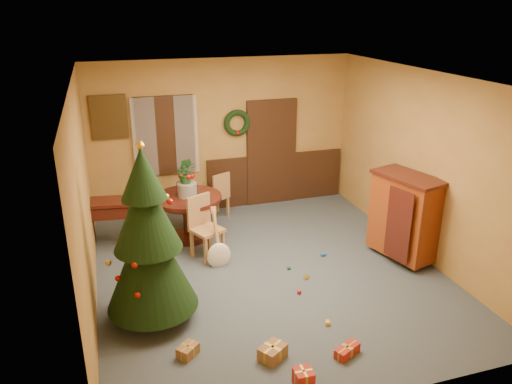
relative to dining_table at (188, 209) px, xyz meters
name	(u,v)px	position (x,y,z in m)	size (l,w,h in m)	color
room_envelope	(235,153)	(1.15, 1.20, 0.56)	(5.50, 5.50, 5.50)	#343D4C
dining_table	(188,209)	(0.00, 0.00, 0.00)	(1.15, 1.15, 0.79)	black
urn	(187,190)	(0.00, 0.00, 0.36)	(0.32, 0.32, 0.24)	slate
centerpiece_plant	(186,172)	(0.00, 0.00, 0.66)	(0.33, 0.28, 0.36)	#1E4C23
chair_near	(204,224)	(0.13, -0.66, -0.01)	(0.58, 0.58, 1.00)	olive
chair_far	(218,194)	(0.70, 0.76, -0.07)	(0.52, 0.52, 0.89)	olive
guitar	(218,240)	(0.27, -1.08, -0.11)	(0.37, 0.18, 0.88)	white
plant_stand	(186,199)	(0.06, 0.53, -0.03)	(0.33, 0.33, 0.84)	black
stand_plant	(185,170)	(0.06, 0.53, 0.52)	(0.25, 0.20, 0.46)	#19471E
christmas_tree	(148,240)	(-0.85, -2.17, 0.57)	(1.14, 1.14, 2.36)	#382111
writing_desk	(114,212)	(-1.21, 0.11, 0.06)	(0.98, 0.58, 0.82)	black
sideboard	(405,215)	(3.09, -1.68, 0.19)	(0.84, 1.20, 1.39)	#601D0A
gift_a	(273,352)	(0.36, -3.36, -0.47)	(0.37, 0.35, 0.16)	brown
gift_b	(303,378)	(0.52, -3.87, -0.46)	(0.20, 0.20, 0.20)	#AA2316
gift_c	(188,351)	(-0.56, -3.02, -0.49)	(0.29, 0.29, 0.13)	brown
gift_d	(347,351)	(1.20, -3.56, -0.49)	(0.36, 0.27, 0.12)	#AA2316
toy_a	(323,255)	(1.94, -1.27, -0.53)	(0.08, 0.05, 0.05)	#2663A7
toy_b	(289,268)	(1.26, -1.50, -0.52)	(0.06, 0.06, 0.06)	#217C39
toy_c	(328,323)	(1.23, -2.96, -0.53)	(0.08, 0.05, 0.05)	gold
toy_d	(299,292)	(1.15, -2.19, -0.52)	(0.06, 0.06, 0.06)	red
toy_e	(306,277)	(1.41, -1.84, -0.53)	(0.08, 0.05, 0.05)	gold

